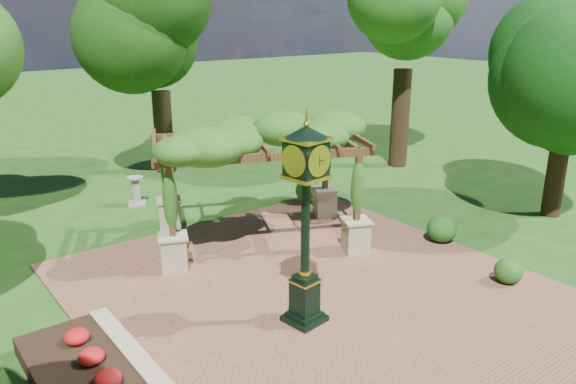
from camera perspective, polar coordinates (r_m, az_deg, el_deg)
ground at (r=12.54m, az=7.12°, el=-12.45°), size 120.00×120.00×0.00m
brick_plaza at (r=13.16m, az=4.03°, el=-10.69°), size 10.00×12.00×0.04m
border_wall at (r=10.62m, az=-13.98°, el=-17.80°), size 0.35×5.00×0.40m
pedestal_clock at (r=11.16m, az=1.81°, el=-1.69°), size 0.95×0.95×4.29m
pergola at (r=15.39m, az=-3.20°, el=5.13°), size 6.58×5.50×3.55m
sundial at (r=19.72m, az=-15.16°, el=-0.08°), size 0.72×0.72×1.00m
shrub_front at (r=14.65m, az=21.51°, el=-7.45°), size 0.81×0.81×0.61m
shrub_mid at (r=16.55m, az=15.36°, el=-3.63°), size 1.06×1.06×0.76m
shrub_back at (r=19.31m, az=2.06°, el=0.17°), size 0.95×0.95×0.80m
tree_north at (r=22.94m, az=-13.25°, el=16.20°), size 4.48×4.48×8.50m
tree_east_near at (r=19.23m, az=26.85°, el=10.88°), size 3.80×3.80×6.69m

